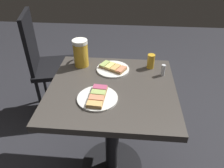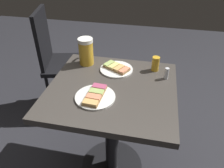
# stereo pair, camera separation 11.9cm
# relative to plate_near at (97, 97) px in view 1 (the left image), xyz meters

# --- Properties ---
(ground_plane) EXTENTS (6.00, 6.00, 0.00)m
(ground_plane) POSITION_rel_plate_near_xyz_m (-0.07, -0.11, -0.73)
(ground_plane) COLOR #28282D
(cafe_table) EXTENTS (0.70, 0.67, 0.72)m
(cafe_table) POSITION_rel_plate_near_xyz_m (-0.07, -0.11, -0.18)
(cafe_table) COLOR black
(cafe_table) RESTS_ON ground_plane
(plate_near) EXTENTS (0.21, 0.21, 0.03)m
(plate_near) POSITION_rel_plate_near_xyz_m (0.00, 0.00, 0.00)
(plate_near) COLOR white
(plate_near) RESTS_ON cafe_table
(plate_far) EXTENTS (0.20, 0.20, 0.03)m
(plate_far) POSITION_rel_plate_near_xyz_m (-0.06, -0.30, -0.00)
(plate_far) COLOR white
(plate_far) RESTS_ON cafe_table
(beer_mug) EXTENTS (0.09, 0.15, 0.17)m
(beer_mug) POSITION_rel_plate_near_xyz_m (0.15, -0.34, 0.08)
(beer_mug) COLOR gold
(beer_mug) RESTS_ON cafe_table
(beer_glass_small) EXTENTS (0.05, 0.05, 0.09)m
(beer_glass_small) POSITION_rel_plate_near_xyz_m (-0.29, -0.34, 0.03)
(beer_glass_small) COLOR gold
(beer_glass_small) RESTS_ON cafe_table
(salt_shaker) EXTENTS (0.02, 0.02, 0.07)m
(salt_shaker) POSITION_rel_plate_near_xyz_m (-0.36, -0.26, 0.02)
(salt_shaker) COLOR silver
(salt_shaker) RESTS_ON cafe_table
(cafe_chair) EXTENTS (0.46, 0.46, 0.94)m
(cafe_chair) POSITION_rel_plate_near_xyz_m (0.54, -0.70, -0.20)
(cafe_chair) COLOR black
(cafe_chair) RESTS_ON ground_plane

